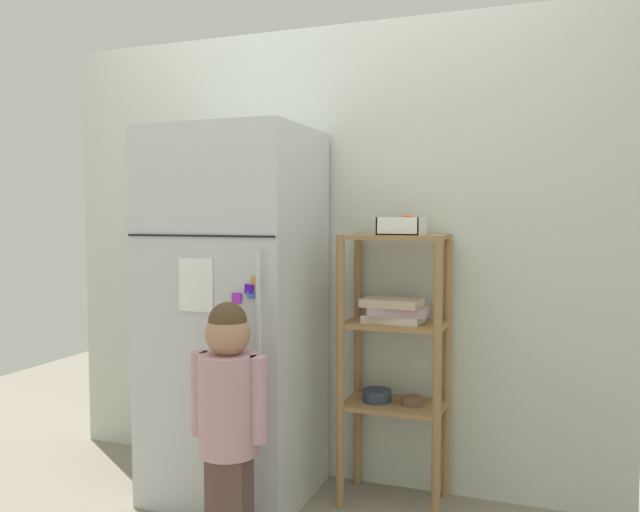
{
  "coord_description": "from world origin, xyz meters",
  "views": [
    {
      "loc": [
        1.04,
        -2.47,
        1.25
      ],
      "look_at": [
        0.11,
        0.02,
        1.08
      ],
      "focal_mm": 35.42,
      "sensor_mm": 36.0,
      "label": 1
    }
  ],
  "objects_px": {
    "fruit_bin": "(404,226)",
    "pantry_shelf_unit": "(394,341)",
    "refrigerator": "(235,314)",
    "child_standing": "(229,403)"
  },
  "relations": [
    {
      "from": "fruit_bin",
      "to": "pantry_shelf_unit",
      "type": "bearing_deg",
      "value": -159.03
    },
    {
      "from": "refrigerator",
      "to": "pantry_shelf_unit",
      "type": "distance_m",
      "value": 0.72
    },
    {
      "from": "child_standing",
      "to": "pantry_shelf_unit",
      "type": "bearing_deg",
      "value": 54.0
    },
    {
      "from": "refrigerator",
      "to": "child_standing",
      "type": "distance_m",
      "value": 0.59
    },
    {
      "from": "fruit_bin",
      "to": "child_standing",
      "type": "bearing_deg",
      "value": -127.41
    },
    {
      "from": "refrigerator",
      "to": "fruit_bin",
      "type": "height_order",
      "value": "refrigerator"
    },
    {
      "from": "child_standing",
      "to": "refrigerator",
      "type": "bearing_deg",
      "value": 115.55
    },
    {
      "from": "pantry_shelf_unit",
      "to": "fruit_bin",
      "type": "relative_size",
      "value": 6.25
    },
    {
      "from": "refrigerator",
      "to": "fruit_bin",
      "type": "bearing_deg",
      "value": 12.58
    },
    {
      "from": "pantry_shelf_unit",
      "to": "refrigerator",
      "type": "bearing_deg",
      "value": -167.86
    }
  ]
}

